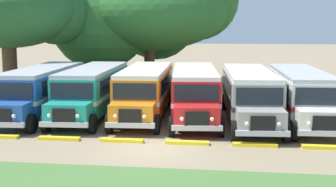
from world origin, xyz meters
TOP-DOWN VIEW (x-y plane):
  - ground_plane at (0.00, 0.00)m, footprint 220.00×220.00m
  - parked_bus_slot_0 at (-7.78, 7.01)m, footprint 3.03×10.89m
  - parked_bus_slot_1 at (-4.76, 7.40)m, footprint 3.06×10.89m
  - parked_bus_slot_2 at (-1.59, 7.68)m, footprint 3.12×10.90m
  - parked_bus_slot_3 at (1.36, 7.48)m, footprint 3.58×10.98m
  - parked_bus_slot_4 at (4.51, 6.80)m, footprint 3.28×10.93m
  - parked_bus_slot_5 at (7.39, 7.18)m, footprint 3.06×10.89m
  - curb_wheelstop_1 at (-4.56, 1.08)m, footprint 2.00×0.36m
  - curb_wheelstop_2 at (-1.52, 1.08)m, footprint 2.00×0.36m
  - curb_wheelstop_3 at (1.52, 1.08)m, footprint 2.00×0.36m
  - curb_wheelstop_4 at (4.56, 1.08)m, footprint 2.00×0.36m
  - curb_wheelstop_5 at (7.60, 1.08)m, footprint 2.00×0.36m
  - broad_shade_tree at (-3.95, 21.34)m, footprint 15.92×13.66m
  - secondary_tree at (-13.17, 14.51)m, footprint 11.14×10.36m

SIDE VIEW (x-z plane):
  - ground_plane at x=0.00m, z-range 0.00..0.00m
  - curb_wheelstop_1 at x=-4.56m, z-range 0.00..0.15m
  - curb_wheelstop_2 at x=-1.52m, z-range 0.00..0.15m
  - curb_wheelstop_3 at x=1.52m, z-range 0.00..0.15m
  - curb_wheelstop_4 at x=4.56m, z-range 0.00..0.15m
  - curb_wheelstop_5 at x=7.60m, z-range 0.00..0.15m
  - parked_bus_slot_0 at x=-7.78m, z-range 0.17..2.99m
  - parked_bus_slot_1 at x=-4.76m, z-range 0.17..2.99m
  - parked_bus_slot_2 at x=-1.59m, z-range 0.17..2.99m
  - parked_bus_slot_3 at x=1.36m, z-range 0.17..2.99m
  - parked_bus_slot_4 at x=4.51m, z-range 0.17..2.99m
  - parked_bus_slot_5 at x=7.39m, z-range 0.17..2.99m
  - broad_shade_tree at x=-3.95m, z-range 0.71..11.93m
  - secondary_tree at x=-13.17m, z-range 1.82..11.13m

